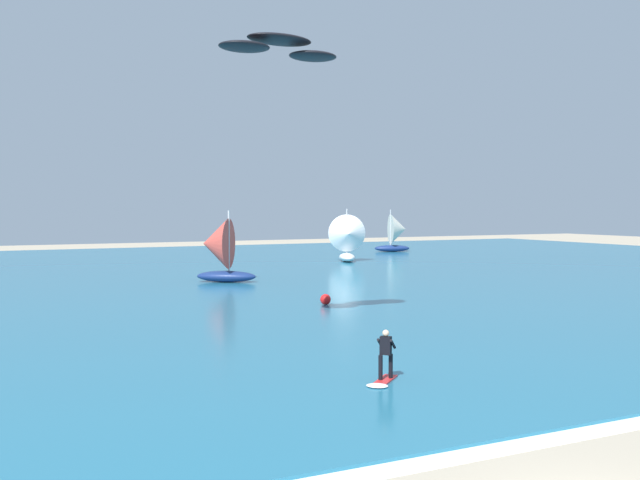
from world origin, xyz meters
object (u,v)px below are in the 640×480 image
object	(u,v)px
kitesurfer	(384,363)
marker_buoy	(326,299)
sailboat_far_right	(218,249)
kite	(280,47)
sailboat_leading	(397,232)
sailboat_mid_right	(348,238)

from	to	relation	value
kitesurfer	marker_buoy	xyz separation A→B (m)	(7.00, 17.73, -0.29)
kitesurfer	sailboat_far_right	world-z (taller)	sailboat_far_right
kite	sailboat_leading	bearing A→B (deg)	52.42
kite	sailboat_far_right	distance (m)	25.77
sailboat_mid_right	sailboat_far_right	size ratio (longest dim) A/B	1.01
sailboat_leading	sailboat_mid_right	distance (m)	18.99
sailboat_far_right	marker_buoy	distance (m)	15.52
marker_buoy	sailboat_far_right	bearing A→B (deg)	94.75
kitesurfer	sailboat_leading	world-z (taller)	sailboat_leading
sailboat_mid_right	marker_buoy	distance (m)	33.72
sailboat_leading	sailboat_far_right	xyz separation A→B (m)	(-32.85, -26.12, 0.04)
sailboat_leading	sailboat_mid_right	xyz separation A→B (m)	(-14.17, -12.65, 0.07)
kitesurfer	marker_buoy	world-z (taller)	kitesurfer
sailboat_mid_right	sailboat_far_right	world-z (taller)	sailboat_mid_right
marker_buoy	kitesurfer	bearing A→B (deg)	-111.54
sailboat_leading	sailboat_far_right	distance (m)	41.97
kitesurfer	marker_buoy	distance (m)	19.07
kitesurfer	sailboat_mid_right	distance (m)	52.57
sailboat_leading	marker_buoy	distance (m)	52.14
sailboat_leading	kite	bearing A→B (deg)	-127.58
sailboat_leading	sailboat_mid_right	size ratio (longest dim) A/B	0.97
sailboat_leading	marker_buoy	xyz separation A→B (m)	(-31.58, -41.44, -2.14)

